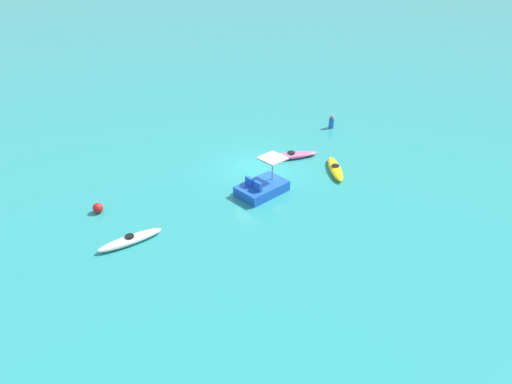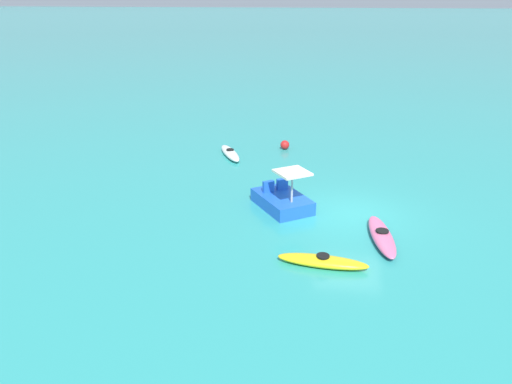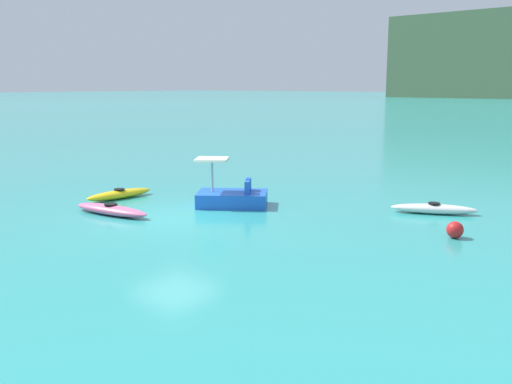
{
  "view_description": "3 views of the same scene",
  "coord_description": "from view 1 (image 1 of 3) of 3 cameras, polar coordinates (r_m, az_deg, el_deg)",
  "views": [
    {
      "loc": [
        2.96,
        22.14,
        11.68
      ],
      "look_at": [
        0.58,
        3.6,
        0.67
      ],
      "focal_mm": 33.13,
      "sensor_mm": 36.0,
      "label": 1
    },
    {
      "loc": [
        -16.98,
        0.68,
        7.55
      ],
      "look_at": [
        0.08,
        3.59,
        0.6
      ],
      "focal_mm": 34.67,
      "sensor_mm": 36.0,
      "label": 2
    },
    {
      "loc": [
        13.26,
        -11.89,
        4.18
      ],
      "look_at": [
        1.53,
        2.25,
        0.71
      ],
      "focal_mm": 39.93,
      "sensor_mm": 36.0,
      "label": 3
    }
  ],
  "objects": [
    {
      "name": "ground_plane",
      "position": [
        25.21,
        0.26,
        2.9
      ],
      "size": [
        600.0,
        600.0,
        0.0
      ],
      "primitive_type": "plane",
      "color": "teal"
    },
    {
      "name": "kayak_pink",
      "position": [
        26.28,
        4.26,
        4.41
      ],
      "size": [
        3.12,
        1.08,
        0.37
      ],
      "color": "pink",
      "rests_on": "ground_plane"
    },
    {
      "name": "kayak_yellow",
      "position": [
        25.15,
        9.54,
        2.79
      ],
      "size": [
        0.81,
        2.76,
        0.37
      ],
      "color": "yellow",
      "rests_on": "ground_plane"
    },
    {
      "name": "kayak_white",
      "position": [
        20.13,
        -14.96,
        -5.6
      ],
      "size": [
        2.73,
        1.77,
        0.37
      ],
      "color": "white",
      "rests_on": "ground_plane"
    },
    {
      "name": "pedal_boat_blue",
      "position": [
        22.78,
        0.76,
        0.63
      ],
      "size": [
        2.82,
        2.62,
        1.68
      ],
      "color": "blue",
      "rests_on": "ground_plane"
    },
    {
      "name": "buoy_red",
      "position": [
        22.5,
        -18.54,
        -1.84
      ],
      "size": [
        0.47,
        0.47,
        0.47
      ],
      "primitive_type": "sphere",
      "color": "red",
      "rests_on": "ground_plane"
    },
    {
      "name": "person_near_shore",
      "position": [
        30.45,
        9.1,
        8.34
      ],
      "size": [
        0.43,
        0.43,
        0.88
      ],
      "color": "blue",
      "rests_on": "ground_plane"
    }
  ]
}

